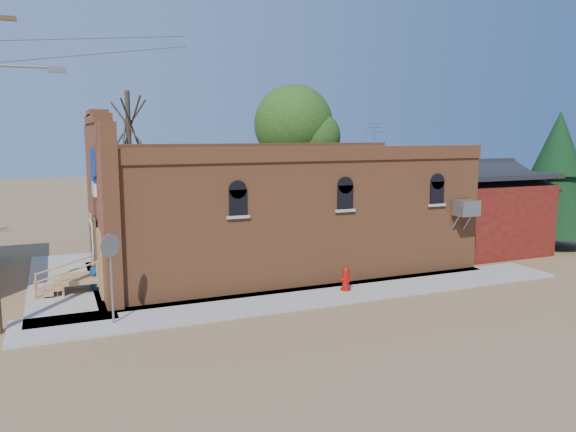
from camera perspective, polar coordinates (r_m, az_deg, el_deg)
name	(u,v)px	position (r m, az deg, el deg)	size (l,w,h in m)	color
ground	(289,310)	(17.73, 0.12, -9.52)	(120.00, 120.00, 0.00)	olive
sidewalk_south	(320,296)	(19.09, 3.24, -8.08)	(19.00, 2.20, 0.08)	#9E9991
sidewalk_west	(67,283)	(22.19, -21.55, -6.32)	(2.60, 10.00, 0.08)	#9E9991
brick_bar	(274,211)	(22.79, -1.48, 0.55)	(16.40, 7.97, 6.30)	#A25A31
red_shed	(467,201)	(27.92, 17.70, 1.46)	(5.40, 6.40, 4.30)	#56100E
tree_bare_near	(128,123)	(28.75, -15.92, 9.10)	(2.80, 2.80, 7.65)	#3F2F24
tree_leafy	(293,125)	(31.64, 0.56, 9.28)	(4.40, 4.40, 8.15)	#3F2F24
evergreen_tree	(557,170)	(29.54, 25.66, 4.20)	(3.60, 3.60, 6.50)	#3F2F24
fire_hydrant	(346,279)	(19.57, 5.90, -6.35)	(0.46, 0.43, 0.82)	#A20E09
stop_sign	(110,254)	(16.55, -17.60, -3.71)	(0.59, 0.49, 2.62)	gray
trash_barrel	(98,278)	(20.75, -18.73, -5.95)	(0.51, 0.51, 0.78)	navy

